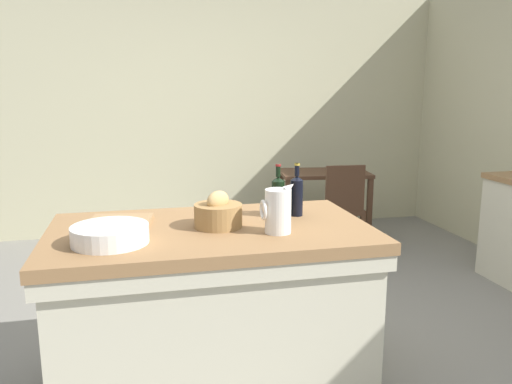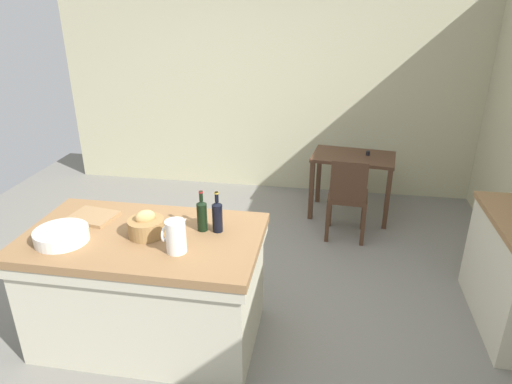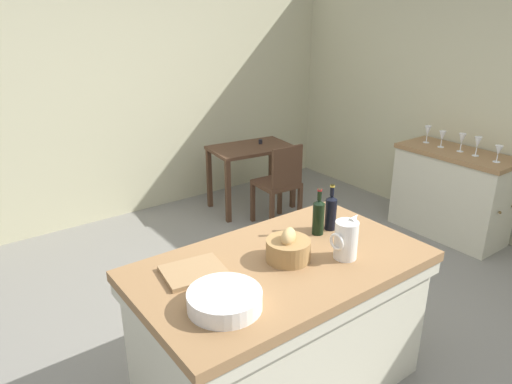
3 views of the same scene
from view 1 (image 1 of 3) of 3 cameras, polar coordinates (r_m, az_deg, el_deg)
ground_plane at (r=3.49m, az=1.57°, el=-15.20°), size 6.76×6.76×0.00m
wall_back at (r=5.68m, az=-5.03°, el=8.79°), size 5.32×0.12×2.60m
island_table at (r=2.76m, az=-4.96°, el=-11.99°), size 1.64×0.95×0.87m
writing_desk at (r=5.30m, az=7.65°, el=1.04°), size 0.96×0.67×0.78m
wooden_chair at (r=4.78m, az=9.42°, el=-1.70°), size 0.42×0.42×0.90m
pitcher at (r=2.49m, az=2.46°, el=-2.10°), size 0.17×0.13×0.26m
wash_bowl at (r=2.43m, az=-16.09°, el=-4.60°), size 0.35×0.35×0.09m
bread_basket at (r=2.61m, az=-4.28°, el=-2.45°), size 0.25×0.25×0.19m
cutting_board at (r=2.78m, az=-15.00°, el=-3.20°), size 0.35×0.30×0.02m
wine_bottle_dark at (r=2.84m, az=4.58°, el=-0.28°), size 0.07×0.07×0.30m
wine_bottle_amber at (r=2.80m, az=2.48°, el=-0.40°), size 0.07×0.07×0.30m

